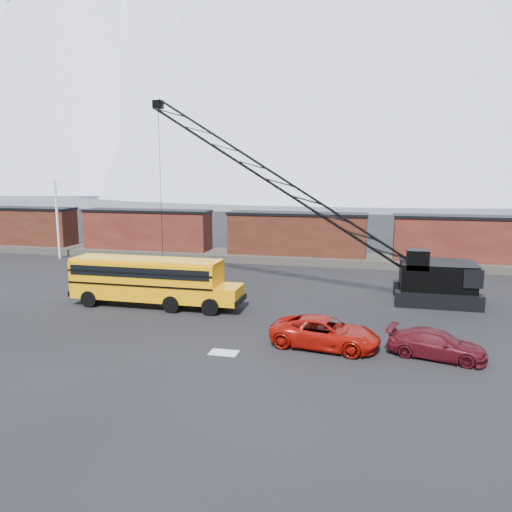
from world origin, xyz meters
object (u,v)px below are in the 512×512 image
at_px(maroon_suv, 437,344).
at_px(crawler_crane, 293,191).
at_px(school_bus, 151,280).
at_px(red_pickup, 325,333).

bearing_deg(maroon_suv, crawler_crane, 53.67).
xyz_separation_m(school_bus, maroon_suv, (17.31, -5.34, -1.13)).
relative_size(maroon_suv, crawler_crane, 0.20).
distance_m(maroon_suv, crawler_crane, 15.37).
relative_size(red_pickup, crawler_crane, 0.24).
height_order(school_bus, maroon_suv, school_bus).
xyz_separation_m(school_bus, red_pickup, (11.96, -5.16, -1.03)).
xyz_separation_m(red_pickup, maroon_suv, (5.35, -0.18, -0.10)).
height_order(school_bus, crawler_crane, crawler_crane).
bearing_deg(red_pickup, maroon_suv, -83.66).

